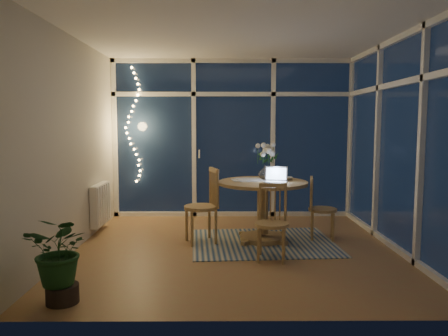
# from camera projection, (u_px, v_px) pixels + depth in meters

# --- Properties ---
(floor) EXTENTS (4.00, 4.00, 0.00)m
(floor) POSITION_uv_depth(u_px,v_px,m) (238.00, 249.00, 5.42)
(floor) COLOR #9B6643
(floor) RESTS_ON ground
(ceiling) EXTENTS (4.00, 4.00, 0.00)m
(ceiling) POSITION_uv_depth(u_px,v_px,m) (238.00, 34.00, 5.16)
(ceiling) COLOR white
(ceiling) RESTS_ON wall_back
(wall_back) EXTENTS (4.00, 0.04, 2.60)m
(wall_back) POSITION_uv_depth(u_px,v_px,m) (233.00, 138.00, 7.28)
(wall_back) COLOR beige
(wall_back) RESTS_ON floor
(wall_front) EXTENTS (4.00, 0.04, 2.60)m
(wall_front) POSITION_uv_depth(u_px,v_px,m) (248.00, 156.00, 3.30)
(wall_front) COLOR beige
(wall_front) RESTS_ON floor
(wall_left) EXTENTS (0.04, 4.00, 2.60)m
(wall_left) POSITION_uv_depth(u_px,v_px,m) (73.00, 144.00, 5.27)
(wall_left) COLOR beige
(wall_left) RESTS_ON floor
(wall_right) EXTENTS (0.04, 4.00, 2.60)m
(wall_right) POSITION_uv_depth(u_px,v_px,m) (402.00, 144.00, 5.30)
(wall_right) COLOR beige
(wall_right) RESTS_ON floor
(window_wall_back) EXTENTS (4.00, 0.10, 2.60)m
(window_wall_back) POSITION_uv_depth(u_px,v_px,m) (233.00, 139.00, 7.24)
(window_wall_back) COLOR white
(window_wall_back) RESTS_ON floor
(window_wall_right) EXTENTS (0.10, 4.00, 2.60)m
(window_wall_right) POSITION_uv_depth(u_px,v_px,m) (399.00, 144.00, 5.30)
(window_wall_right) COLOR white
(window_wall_right) RESTS_ON floor
(radiator) EXTENTS (0.10, 0.70, 0.58)m
(radiator) POSITION_uv_depth(u_px,v_px,m) (100.00, 204.00, 6.26)
(radiator) COLOR white
(radiator) RESTS_ON wall_left
(fairy_lights) EXTENTS (0.24, 0.10, 1.85)m
(fairy_lights) POSITION_uv_depth(u_px,v_px,m) (133.00, 125.00, 7.12)
(fairy_lights) COLOR #FFC166
(fairy_lights) RESTS_ON window_wall_back
(garden_patio) EXTENTS (12.00, 6.00, 0.10)m
(garden_patio) POSITION_uv_depth(u_px,v_px,m) (251.00, 191.00, 10.40)
(garden_patio) COLOR black
(garden_patio) RESTS_ON ground
(garden_fence) EXTENTS (11.00, 0.08, 1.80)m
(garden_fence) POSITION_uv_depth(u_px,v_px,m) (229.00, 150.00, 10.80)
(garden_fence) COLOR #321912
(garden_fence) RESTS_ON ground
(neighbour_roof) EXTENTS (7.00, 3.00, 2.20)m
(neighbour_roof) POSITION_uv_depth(u_px,v_px,m) (237.00, 103.00, 13.65)
(neighbour_roof) COLOR #303239
(neighbour_roof) RESTS_ON ground
(garden_shrubs) EXTENTS (0.90, 0.90, 0.90)m
(garden_shrubs) POSITION_uv_depth(u_px,v_px,m) (191.00, 178.00, 8.75)
(garden_shrubs) COLOR black
(garden_shrubs) RESTS_ON ground
(rug) EXTENTS (1.93, 1.59, 0.01)m
(rug) POSITION_uv_depth(u_px,v_px,m) (263.00, 242.00, 5.68)
(rug) COLOR beige
(rug) RESTS_ON floor
(dining_table) EXTENTS (1.24, 1.24, 0.80)m
(dining_table) POSITION_uv_depth(u_px,v_px,m) (263.00, 211.00, 5.74)
(dining_table) COLOR olive
(dining_table) RESTS_ON floor
(chair_left) EXTENTS (0.57, 0.57, 0.99)m
(chair_left) POSITION_uv_depth(u_px,v_px,m) (201.00, 205.00, 5.64)
(chair_left) COLOR olive
(chair_left) RESTS_ON floor
(chair_right) EXTENTS (0.46, 0.46, 0.85)m
(chair_right) POSITION_uv_depth(u_px,v_px,m) (323.00, 208.00, 5.83)
(chair_right) COLOR olive
(chair_right) RESTS_ON floor
(chair_front) EXTENTS (0.47, 0.47, 0.87)m
(chair_front) POSITION_uv_depth(u_px,v_px,m) (272.00, 222.00, 4.93)
(chair_front) COLOR olive
(chair_front) RESTS_ON floor
(laptop) EXTENTS (0.34, 0.31, 0.21)m
(laptop) POSITION_uv_depth(u_px,v_px,m) (275.00, 174.00, 5.60)
(laptop) COLOR silver
(laptop) RESTS_ON dining_table
(flower_vase) EXTENTS (0.22, 0.22, 0.21)m
(flower_vase) POSITION_uv_depth(u_px,v_px,m) (265.00, 171.00, 5.96)
(flower_vase) COLOR white
(flower_vase) RESTS_ON dining_table
(bowl) EXTENTS (0.16, 0.16, 0.04)m
(bowl) POSITION_uv_depth(u_px,v_px,m) (287.00, 178.00, 5.86)
(bowl) COLOR silver
(bowl) RESTS_ON dining_table
(newspapers) EXTENTS (0.41, 0.35, 0.02)m
(newspapers) POSITION_uv_depth(u_px,v_px,m) (247.00, 180.00, 5.81)
(newspapers) COLOR beige
(newspapers) RESTS_ON dining_table
(phone) EXTENTS (0.13, 0.08, 0.01)m
(phone) POSITION_uv_depth(u_px,v_px,m) (270.00, 182.00, 5.55)
(phone) COLOR black
(phone) RESTS_ON dining_table
(potted_plant) EXTENTS (0.62, 0.56, 0.76)m
(potted_plant) POSITION_uv_depth(u_px,v_px,m) (61.00, 260.00, 3.74)
(potted_plant) COLOR #17411B
(potted_plant) RESTS_ON floor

